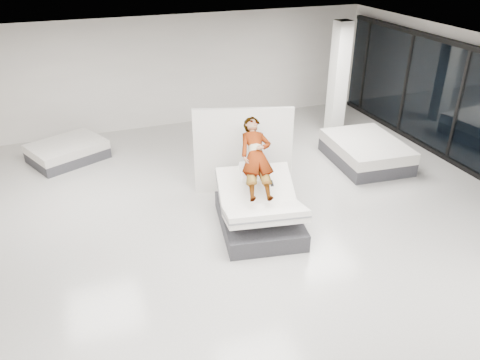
# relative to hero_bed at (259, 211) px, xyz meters

# --- Properties ---
(room) EXTENTS (14.00, 14.04, 3.20)m
(room) POSITION_rel_hero_bed_xyz_m (-0.16, -0.80, 1.22)
(room) COLOR #BBB9B1
(room) RESTS_ON ground
(hero_bed) EXTENTS (1.80, 2.20, 1.15)m
(hero_bed) POSITION_rel_hero_bed_xyz_m (0.00, 0.00, 0.00)
(hero_bed) COLOR #38373C
(hero_bed) RESTS_ON floor
(person) EXTENTS (0.88, 1.54, 1.62)m
(person) POSITION_rel_hero_bed_xyz_m (0.05, 0.30, 0.84)
(person) COLOR slate
(person) RESTS_ON hero_bed
(remote) EXTENTS (0.07, 0.15, 0.08)m
(remote) POSITION_rel_hero_bed_xyz_m (0.21, -0.08, 0.62)
(remote) COLOR black
(remote) RESTS_ON person
(divider_panel) EXTENTS (2.10, 0.70, 1.96)m
(divider_panel) POSITION_rel_hero_bed_xyz_m (0.24, 1.54, 0.60)
(divider_panel) COLOR white
(divider_panel) RESTS_ON floor
(flat_bed_right_far) EXTENTS (1.78, 2.28, 0.59)m
(flat_bed_right_far) POSITION_rel_hero_bed_xyz_m (3.67, 1.84, -0.08)
(flat_bed_right_far) COLOR #38373C
(flat_bed_right_far) RESTS_ON floor
(flat_bed_left_far) EXTENTS (2.12, 1.91, 0.48)m
(flat_bed_left_far) POSITION_rel_hero_bed_xyz_m (-3.42, 4.61, -0.14)
(flat_bed_left_far) COLOR #38373C
(flat_bed_left_far) RESTS_ON floor
(column) EXTENTS (0.40, 0.40, 3.20)m
(column) POSITION_rel_hero_bed_xyz_m (3.84, 3.70, 1.22)
(column) COLOR silver
(column) RESTS_ON floor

